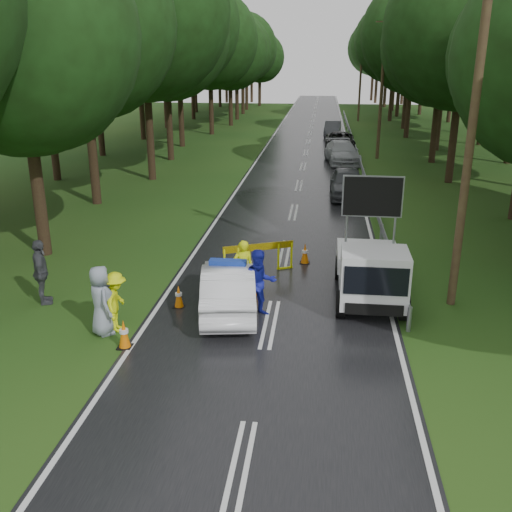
# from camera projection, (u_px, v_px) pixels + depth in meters

# --- Properties ---
(ground) EXTENTS (160.00, 160.00, 0.00)m
(ground) POSITION_uv_depth(u_px,v_px,m) (270.00, 324.00, 15.59)
(ground) COLOR #184213
(ground) RESTS_ON ground
(road) EXTENTS (7.00, 140.00, 0.02)m
(road) POSITION_uv_depth(u_px,v_px,m) (306.00, 153.00, 43.73)
(road) COLOR black
(road) RESTS_ON ground
(guardrail) EXTENTS (0.12, 60.06, 0.70)m
(guardrail) POSITION_uv_depth(u_px,v_px,m) (355.00, 147.00, 42.84)
(guardrail) COLOR gray
(guardrail) RESTS_ON ground
(utility_pole_near) EXTENTS (1.40, 0.24, 10.00)m
(utility_pole_near) POSITION_uv_depth(u_px,v_px,m) (472.00, 130.00, 15.23)
(utility_pole_near) COLOR #402A1D
(utility_pole_near) RESTS_ON ground
(utility_pole_mid) EXTENTS (1.40, 0.24, 10.00)m
(utility_pole_mid) POSITION_uv_depth(u_px,v_px,m) (382.00, 86.00, 39.63)
(utility_pole_mid) COLOR #402A1D
(utility_pole_mid) RESTS_ON ground
(utility_pole_far) EXTENTS (1.40, 0.24, 10.00)m
(utility_pole_far) POSITION_uv_depth(u_px,v_px,m) (361.00, 75.00, 64.02)
(utility_pole_far) COLOR #402A1D
(utility_pole_far) RESTS_ON ground
(police_sedan) EXTENTS (2.12, 4.39, 1.53)m
(police_sedan) POSITION_uv_depth(u_px,v_px,m) (228.00, 288.00, 16.22)
(police_sedan) COLOR white
(police_sedan) RESTS_ON ground
(work_truck) EXTENTS (2.02, 4.44, 3.52)m
(work_truck) POSITION_uv_depth(u_px,v_px,m) (371.00, 271.00, 16.81)
(work_truck) COLOR gray
(work_truck) RESTS_ON ground
(barrier) EXTENTS (2.27, 1.05, 1.02)m
(barrier) POSITION_uv_depth(u_px,v_px,m) (259.00, 251.00, 19.12)
(barrier) COLOR #E3EF0C
(barrier) RESTS_ON ground
(officer) EXTENTS (0.74, 0.61, 1.74)m
(officer) POSITION_uv_depth(u_px,v_px,m) (243.00, 268.00, 17.29)
(officer) COLOR #DDEF0D
(officer) RESTS_ON ground
(civilian) EXTENTS (1.17, 1.07, 1.95)m
(civilian) POSITION_uv_depth(u_px,v_px,m) (260.00, 284.00, 15.77)
(civilian) COLOR #171D96
(civilian) RESTS_ON ground
(bystander_left) EXTENTS (0.71, 1.11, 1.64)m
(bystander_left) POSITION_uv_depth(u_px,v_px,m) (116.00, 302.00, 14.99)
(bystander_left) COLOR #E1F40D
(bystander_left) RESTS_ON ground
(bystander_mid) EXTENTS (0.92, 1.24, 1.96)m
(bystander_mid) POSITION_uv_depth(u_px,v_px,m) (41.00, 272.00, 16.60)
(bystander_mid) COLOR #42444A
(bystander_mid) RESTS_ON ground
(bystander_right) EXTENTS (1.03, 1.09, 1.88)m
(bystander_right) POSITION_uv_depth(u_px,v_px,m) (101.00, 300.00, 14.77)
(bystander_right) COLOR gray
(bystander_right) RESTS_ON ground
(queue_car_first) EXTENTS (1.81, 4.42, 1.50)m
(queue_car_first) POSITION_uv_depth(u_px,v_px,m) (347.00, 183.00, 29.61)
(queue_car_first) COLOR #3B3E42
(queue_car_first) RESTS_ON ground
(queue_car_second) EXTENTS (2.67, 5.26, 1.46)m
(queue_car_second) POSITION_uv_depth(u_px,v_px,m) (342.00, 152.00, 39.29)
(queue_car_second) COLOR #A5A8AD
(queue_car_second) RESTS_ON ground
(queue_car_third) EXTENTS (2.29, 4.93, 1.37)m
(queue_car_third) POSITION_uv_depth(u_px,v_px,m) (340.00, 141.00, 44.93)
(queue_car_third) COLOR black
(queue_car_third) RESTS_ON ground
(queue_car_fourth) EXTENTS (1.67, 4.15, 1.34)m
(queue_car_fourth) POSITION_uv_depth(u_px,v_px,m) (333.00, 129.00, 53.02)
(queue_car_fourth) COLOR #44474D
(queue_car_fourth) RESTS_ON ground
(cone_near_left) EXTENTS (0.36, 0.36, 0.76)m
(cone_near_left) POSITION_uv_depth(u_px,v_px,m) (124.00, 334.00, 14.21)
(cone_near_left) COLOR black
(cone_near_left) RESTS_ON ground
(cone_center) EXTENTS (0.35, 0.35, 0.75)m
(cone_center) POSITION_uv_depth(u_px,v_px,m) (257.00, 284.00, 17.41)
(cone_center) COLOR black
(cone_center) RESTS_ON ground
(cone_far) EXTENTS (0.35, 0.35, 0.75)m
(cone_far) POSITION_uv_depth(u_px,v_px,m) (305.00, 254.00, 20.08)
(cone_far) COLOR black
(cone_far) RESTS_ON ground
(cone_left_mid) EXTENTS (0.32, 0.32, 0.69)m
(cone_left_mid) POSITION_uv_depth(u_px,v_px,m) (179.00, 297.00, 16.54)
(cone_left_mid) COLOR black
(cone_left_mid) RESTS_ON ground
(cone_right) EXTENTS (0.33, 0.33, 0.69)m
(cone_right) POSITION_uv_depth(u_px,v_px,m) (352.00, 261.00, 19.44)
(cone_right) COLOR black
(cone_right) RESTS_ON ground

